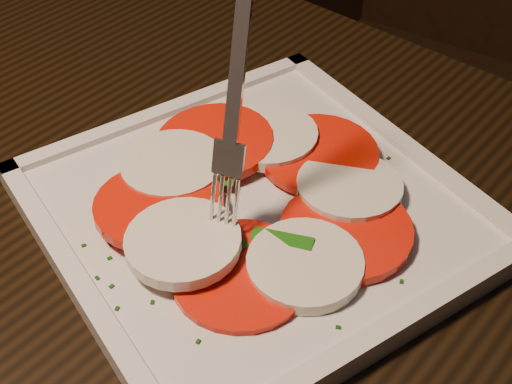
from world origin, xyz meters
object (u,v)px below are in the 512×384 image
(chair, at_px, (456,39))
(plate, at_px, (256,213))
(table, at_px, (133,323))
(fork, at_px, (241,80))

(chair, height_order, plate, chair)
(table, distance_m, chair, 0.81)
(chair, xyz_separation_m, fork, (0.08, -0.72, 0.35))
(plate, height_order, fork, fork)
(table, distance_m, fork, 0.25)
(table, bearing_deg, chair, 91.14)
(chair, bearing_deg, plate, -84.69)
(chair, bearing_deg, table, -90.55)
(plate, bearing_deg, table, -131.48)
(chair, distance_m, fork, 0.81)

